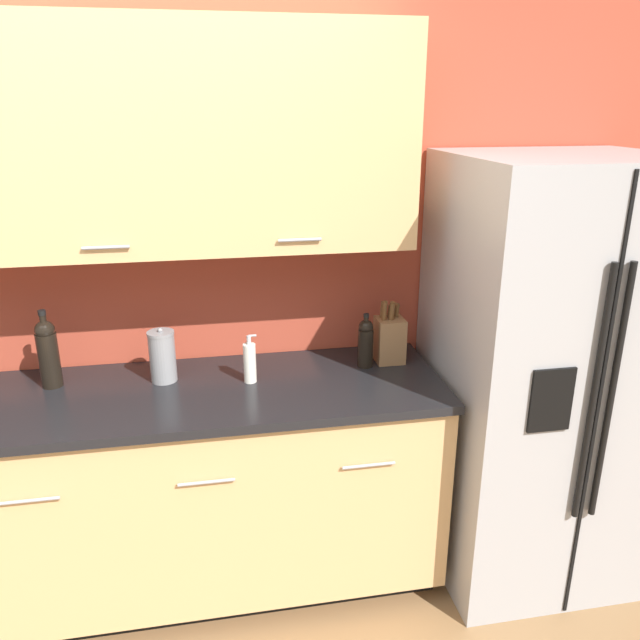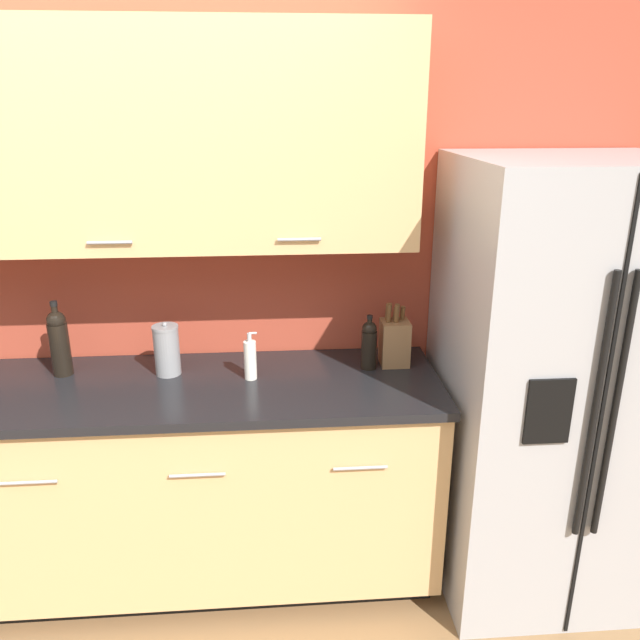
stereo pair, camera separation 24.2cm
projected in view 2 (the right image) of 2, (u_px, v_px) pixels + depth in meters
wall_back at (102, 234)px, 2.53m from camera, size 10.00×0.39×2.60m
counter_unit at (138, 484)px, 2.60m from camera, size 2.48×0.64×0.93m
refrigerator at (551, 385)px, 2.51m from camera, size 0.84×0.79×1.80m
knife_block at (395, 341)px, 2.61m from camera, size 0.12×0.11×0.28m
wine_bottle at (59, 341)px, 2.50m from camera, size 0.08×0.08×0.31m
soap_dispenser at (250, 359)px, 2.48m from camera, size 0.05×0.05×0.20m
oil_bottle at (369, 344)px, 2.57m from camera, size 0.06×0.06×0.23m
steel_canister at (167, 350)px, 2.51m from camera, size 0.11×0.11×0.22m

